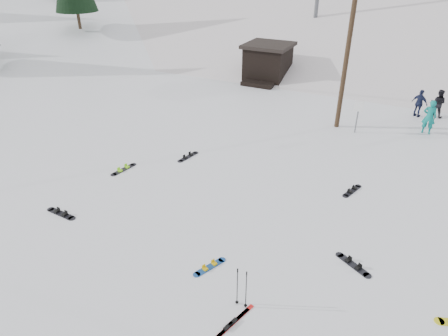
% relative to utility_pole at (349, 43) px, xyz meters
% --- Properties ---
extents(ground, '(200.00, 200.00, 0.00)m').
position_rel_utility_pole_xyz_m(ground, '(-2.00, -14.00, -4.68)').
color(ground, white).
rests_on(ground, ground).
extents(ski_slope, '(60.00, 85.24, 65.97)m').
position_rel_utility_pole_xyz_m(ski_slope, '(-2.00, 41.00, -16.68)').
color(ski_slope, silver).
rests_on(ski_slope, ground).
extents(ridge_left, '(47.54, 95.03, 58.38)m').
position_rel_utility_pole_xyz_m(ridge_left, '(-38.00, 34.00, -15.68)').
color(ridge_left, white).
rests_on(ridge_left, ground).
extents(treeline_left, '(20.00, 64.00, 10.00)m').
position_rel_utility_pole_xyz_m(treeline_left, '(-36.00, 26.00, -4.68)').
color(treeline_left, black).
rests_on(treeline_left, ground).
extents(treeline_crest, '(50.00, 6.00, 10.00)m').
position_rel_utility_pole_xyz_m(treeline_crest, '(-2.00, 72.00, -4.68)').
color(treeline_crest, black).
rests_on(treeline_crest, ski_slope).
extents(utility_pole, '(2.00, 0.26, 9.00)m').
position_rel_utility_pole_xyz_m(utility_pole, '(0.00, 0.00, 0.00)').
color(utility_pole, '#3A2819').
rests_on(utility_pole, ground).
extents(trail_sign, '(0.50, 0.09, 1.85)m').
position_rel_utility_pole_xyz_m(trail_sign, '(1.10, -0.42, -3.41)').
color(trail_sign, '#595B60').
rests_on(trail_sign, ground).
extents(lift_hut, '(3.40, 4.10, 2.75)m').
position_rel_utility_pole_xyz_m(lift_hut, '(-7.00, 6.94, -3.32)').
color(lift_hut, black).
rests_on(lift_hut, ground).
extents(hero_snowboard, '(0.65, 1.20, 0.09)m').
position_rel_utility_pole_xyz_m(hero_snowboard, '(-1.01, -13.46, -4.66)').
color(hero_snowboard, '#164793').
rests_on(hero_snowboard, ground).
extents(hero_skis, '(0.63, 1.85, 0.10)m').
position_rel_utility_pole_xyz_m(hero_skis, '(0.57, -15.21, -4.65)').
color(hero_skis, '#B61312').
rests_on(hero_skis, ground).
extents(ski_poles, '(0.37, 0.10, 1.33)m').
position_rel_utility_pole_xyz_m(ski_poles, '(0.54, -14.43, -4.00)').
color(ski_poles, black).
rests_on(ski_poles, ground).
extents(board_scatter_a, '(1.47, 0.35, 0.10)m').
position_rel_utility_pole_xyz_m(board_scatter_a, '(-7.53, -13.45, -4.65)').
color(board_scatter_a, black).
rests_on(board_scatter_a, ground).
extents(board_scatter_b, '(0.47, 1.39, 0.10)m').
position_rel_utility_pole_xyz_m(board_scatter_b, '(-5.64, -7.14, -4.66)').
color(board_scatter_b, black).
rests_on(board_scatter_b, ground).
extents(board_scatter_c, '(0.46, 1.46, 0.10)m').
position_rel_utility_pole_xyz_m(board_scatter_c, '(-7.65, -9.58, -4.65)').
color(board_scatter_c, black).
rests_on(board_scatter_c, ground).
extents(board_scatter_d, '(1.25, 0.85, 0.10)m').
position_rel_utility_pole_xyz_m(board_scatter_d, '(3.09, -11.30, -4.66)').
color(board_scatter_d, black).
rests_on(board_scatter_d, ground).
extents(board_scatter_f, '(0.59, 1.31, 0.10)m').
position_rel_utility_pole_xyz_m(board_scatter_f, '(2.18, -6.73, -4.66)').
color(board_scatter_f, black).
rests_on(board_scatter_f, ground).
extents(skier_teal, '(0.70, 0.46, 1.90)m').
position_rel_utility_pole_xyz_m(skier_teal, '(4.61, 1.28, -3.73)').
color(skier_teal, '#0B756F').
rests_on(skier_teal, ground).
extents(skier_dark, '(0.94, 0.80, 1.70)m').
position_rel_utility_pole_xyz_m(skier_dark, '(4.99, 4.21, -3.83)').
color(skier_dark, black).
rests_on(skier_dark, ground).
extents(skier_navy, '(1.05, 0.79, 1.66)m').
position_rel_utility_pole_xyz_m(skier_navy, '(4.00, 3.77, -3.85)').
color(skier_navy, '#181E3D').
rests_on(skier_navy, ground).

